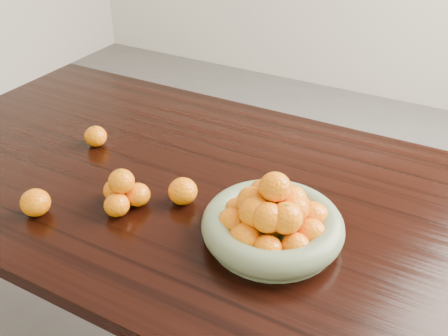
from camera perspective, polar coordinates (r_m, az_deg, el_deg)
The scene contains 6 objects.
dining_table at distance 1.41m, azimuth -0.73°, elevation -5.07°, with size 2.00×1.00×0.75m.
fruit_bowl at distance 1.16m, azimuth 5.57°, elevation -6.02°, with size 0.33×0.33×0.18m.
orange_pyramid at distance 1.29m, azimuth -11.48°, elevation -2.77°, with size 0.13×0.12×0.11m.
loose_orange_0 at distance 1.58m, azimuth -14.46°, elevation 3.54°, with size 0.07×0.07×0.06m, color orange.
loose_orange_1 at distance 1.33m, azimuth -20.75°, elevation -3.72°, with size 0.07×0.07×0.07m, color orange.
loose_orange_2 at distance 1.28m, azimuth -4.73°, elevation -2.66°, with size 0.08×0.08×0.07m, color orange.
Camera 1 is at (0.55, -0.97, 1.53)m, focal length 40.00 mm.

